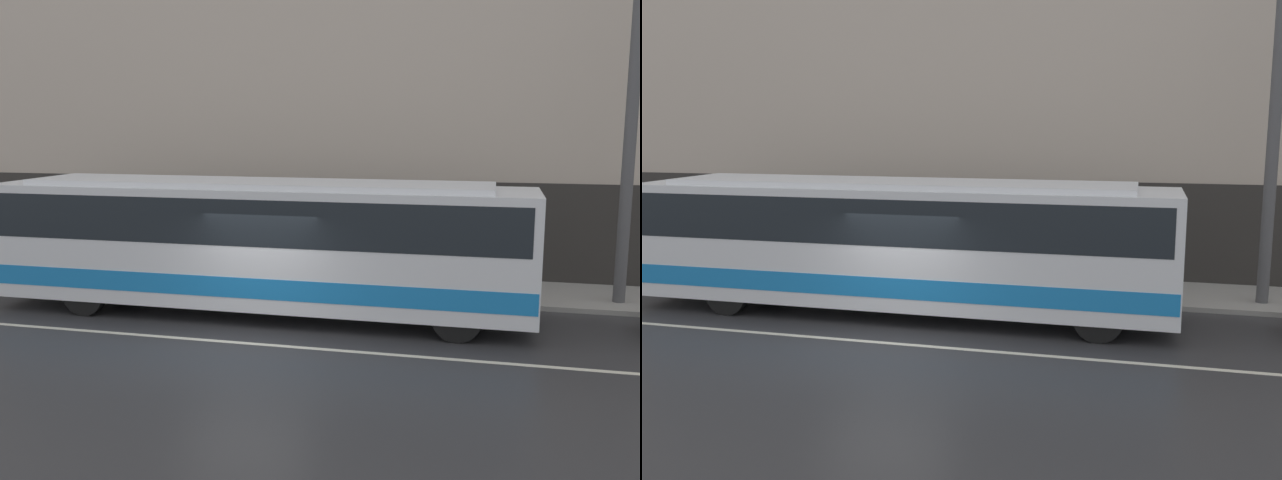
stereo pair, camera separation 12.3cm
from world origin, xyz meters
The scene contains 7 objects.
ground_plane centered at (0.00, 0.00, 0.00)m, with size 60.00×60.00×0.00m, color #2D2D30.
sidewalk centered at (0.00, 5.40, 0.06)m, with size 60.00×2.80×0.12m.
building_facade centered at (0.00, 6.94, 6.63)m, with size 60.00×0.35×13.68m.
lane_stripe centered at (0.00, 0.00, 0.00)m, with size 54.00×0.14×0.01m.
transit_bus centered at (-0.50, 2.23, 1.76)m, with size 12.50×2.51×3.11m.
utility_pole_near centered at (7.80, 4.90, 4.42)m, with size 0.28×0.28×8.59m.
pedestrian_waiting centered at (-5.33, 4.87, 0.86)m, with size 0.36×0.36×1.59m.
Camera 1 is at (4.79, -13.12, 4.47)m, focal length 40.00 mm.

